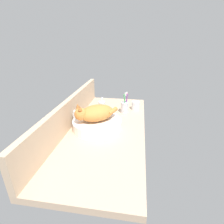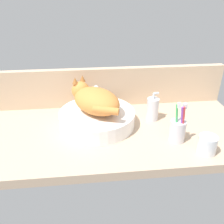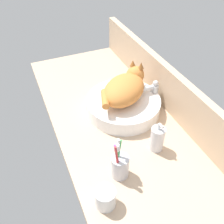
% 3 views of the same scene
% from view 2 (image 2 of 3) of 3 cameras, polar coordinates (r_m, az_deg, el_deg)
% --- Properties ---
extents(ground_plane, '(1.35, 0.58, 0.04)m').
position_cam_2_polar(ground_plane, '(1.17, -1.82, -5.09)').
color(ground_plane, tan).
extents(backsplash_panel, '(1.35, 0.04, 0.21)m').
position_cam_2_polar(backsplash_panel, '(1.35, -2.81, 5.67)').
color(backsplash_panel, '#CCAD8C').
rests_on(backsplash_panel, ground_plane).
extents(sink_basin, '(0.36, 0.36, 0.07)m').
position_cam_2_polar(sink_basin, '(1.19, -3.42, -1.42)').
color(sink_basin, white).
rests_on(sink_basin, ground_plane).
extents(cat, '(0.29, 0.30, 0.14)m').
position_cam_2_polar(cat, '(1.15, -4.02, 2.86)').
color(cat, orange).
rests_on(cat, sink_basin).
extents(faucet, '(0.04, 0.12, 0.14)m').
position_cam_2_polar(faucet, '(1.31, -3.61, 3.35)').
color(faucet, silver).
rests_on(faucet, ground_plane).
extents(soap_dispenser, '(0.06, 0.06, 0.15)m').
position_cam_2_polar(soap_dispenser, '(1.24, 9.26, 0.69)').
color(soap_dispenser, silver).
rests_on(soap_dispenser, ground_plane).
extents(toothbrush_cup, '(0.07, 0.07, 0.19)m').
position_cam_2_polar(toothbrush_cup, '(1.10, 14.79, -4.04)').
color(toothbrush_cup, silver).
rests_on(toothbrush_cup, ground_plane).
extents(water_glass, '(0.07, 0.07, 0.08)m').
position_cam_2_polar(water_glass, '(1.07, 20.91, -7.21)').
color(water_glass, white).
rests_on(water_glass, ground_plane).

